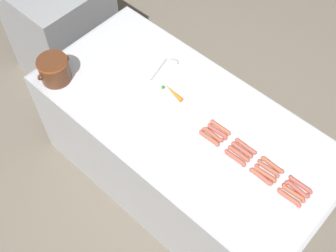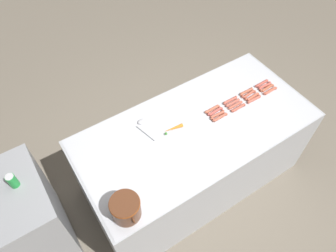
{
  "view_description": "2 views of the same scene",
  "coord_description": "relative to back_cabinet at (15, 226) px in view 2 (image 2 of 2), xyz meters",
  "views": [
    {
      "loc": [
        -1.28,
        -1.03,
        3.17
      ],
      "look_at": [
        -0.14,
        0.02,
        0.91
      ],
      "focal_mm": 46.45,
      "sensor_mm": 36.0,
      "label": 1
    },
    {
      "loc": [
        -1.24,
        1.09,
        3.0
      ],
      "look_at": [
        0.11,
        0.22,
        0.93
      ],
      "focal_mm": 33.52,
      "sensor_mm": 36.0,
      "label": 2
    }
  ],
  "objects": [
    {
      "name": "hot_dog_0",
      "position": [
        -0.27,
        -2.47,
        0.43
      ],
      "size": [
        0.03,
        0.16,
        0.03
      ],
      "color": "#B95640",
      "rests_on": "griddle_counter"
    },
    {
      "name": "serving_spoon",
      "position": [
        0.03,
        -1.27,
        0.43
      ],
      "size": [
        0.27,
        0.1,
        0.02
      ],
      "color": "#B7B7BC",
      "rests_on": "griddle_counter"
    },
    {
      "name": "hot_dog_15",
      "position": [
        -0.15,
        -1.88,
        0.43
      ],
      "size": [
        0.03,
        0.16,
        0.03
      ],
      "color": "#B95D42",
      "rests_on": "griddle_counter"
    },
    {
      "name": "hot_dog_2",
      "position": [
        -0.27,
        -2.08,
        0.43
      ],
      "size": [
        0.03,
        0.16,
        0.03
      ],
      "color": "#B35441",
      "rests_on": "griddle_counter"
    },
    {
      "name": "hot_dog_1",
      "position": [
        -0.26,
        -2.27,
        0.43
      ],
      "size": [
        0.03,
        0.16,
        0.03
      ],
      "color": "#B45745",
      "rests_on": "griddle_counter"
    },
    {
      "name": "hot_dog_4",
      "position": [
        -0.22,
        -2.47,
        0.43
      ],
      "size": [
        0.04,
        0.16,
        0.03
      ],
      "color": "#B35B3F",
      "rests_on": "griddle_counter"
    },
    {
      "name": "soda_can",
      "position": [
        0.03,
        -0.2,
        0.52
      ],
      "size": [
        0.07,
        0.07,
        0.12
      ],
      "color": "#1E8C38",
      "rests_on": "back_cabinet"
    },
    {
      "name": "hot_dog_12",
      "position": [
        -0.15,
        -2.47,
        0.43
      ],
      "size": [
        0.03,
        0.16,
        0.03
      ],
      "color": "#B55144",
      "rests_on": "griddle_counter"
    },
    {
      "name": "ground_plane",
      "position": [
        -0.23,
        -1.65,
        -0.46
      ],
      "size": [
        20.0,
        20.0,
        0.0
      ],
      "primitive_type": "plane",
      "color": "#756B5B"
    },
    {
      "name": "griddle_counter",
      "position": [
        -0.23,
        -1.65,
        -0.02
      ],
      "size": [
        1.0,
        2.09,
        0.88
      ],
      "color": "#ADAFB5",
      "rests_on": "ground_plane"
    },
    {
      "name": "hot_dog_11",
      "position": [
        -0.19,
        -1.88,
        0.43
      ],
      "size": [
        0.04,
        0.16,
        0.03
      ],
      "color": "#B95046",
      "rests_on": "griddle_counter"
    },
    {
      "name": "carrot",
      "position": [
        -0.15,
        -1.46,
        0.44
      ],
      "size": [
        0.06,
        0.18,
        0.03
      ],
      "color": "orange",
      "rests_on": "griddle_counter"
    },
    {
      "name": "hot_dog_8",
      "position": [
        -0.19,
        -2.48,
        0.43
      ],
      "size": [
        0.04,
        0.16,
        0.03
      ],
      "color": "#BA5043",
      "rests_on": "griddle_counter"
    },
    {
      "name": "hot_dog_9",
      "position": [
        -0.19,
        -2.27,
        0.43
      ],
      "size": [
        0.04,
        0.16,
        0.03
      ],
      "color": "#B05541",
      "rests_on": "griddle_counter"
    },
    {
      "name": "hot_dog_10",
      "position": [
        -0.19,
        -2.08,
        0.43
      ],
      "size": [
        0.03,
        0.16,
        0.03
      ],
      "color": "#B15646",
      "rests_on": "griddle_counter"
    },
    {
      "name": "bean_pot",
      "position": [
        -0.59,
        -0.78,
        0.52
      ],
      "size": [
        0.27,
        0.21,
        0.18
      ],
      "color": "#562D19",
      "rests_on": "griddle_counter"
    },
    {
      "name": "hot_dog_6",
      "position": [
        -0.23,
        -2.08,
        0.43
      ],
      "size": [
        0.03,
        0.16,
        0.03
      ],
      "color": "#B65641",
      "rests_on": "griddle_counter"
    },
    {
      "name": "hot_dog_14",
      "position": [
        -0.16,
        -2.08,
        0.43
      ],
      "size": [
        0.03,
        0.16,
        0.03
      ],
      "color": "#B55545",
      "rests_on": "griddle_counter"
    },
    {
      "name": "hot_dog_7",
      "position": [
        -0.23,
        -1.88,
        0.43
      ],
      "size": [
        0.03,
        0.16,
        0.03
      ],
      "color": "#B25740",
      "rests_on": "griddle_counter"
    },
    {
      "name": "back_cabinet",
      "position": [
        0.0,
        0.0,
        0.0
      ],
      "size": [
        0.73,
        0.73,
        0.92
      ],
      "primitive_type": "cube",
      "color": "#939599",
      "rests_on": "ground_plane"
    },
    {
      "name": "hot_dog_13",
      "position": [
        -0.15,
        -2.28,
        0.43
      ],
      "size": [
        0.03,
        0.16,
        0.03
      ],
      "color": "#B0593F",
      "rests_on": "griddle_counter"
    },
    {
      "name": "hot_dog_3",
      "position": [
        -0.26,
        -1.88,
        0.43
      ],
      "size": [
        0.03,
        0.16,
        0.03
      ],
      "color": "#B15842",
      "rests_on": "griddle_counter"
    },
    {
      "name": "hot_dog_5",
      "position": [
        -0.23,
        -2.28,
        0.43
      ],
      "size": [
        0.04,
        0.16,
        0.03
      ],
      "color": "#BC5941",
      "rests_on": "griddle_counter"
    }
  ]
}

